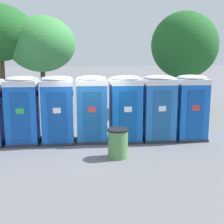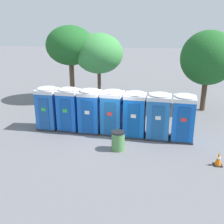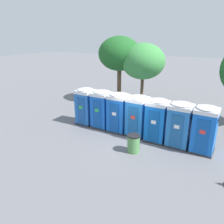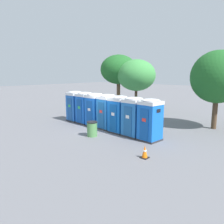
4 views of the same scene
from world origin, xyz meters
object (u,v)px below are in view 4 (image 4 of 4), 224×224
(portapotty_4, at_px, (119,114))
(street_tree_1, at_px, (119,70))
(street_tree_0, at_px, (136,75))
(portapotty_0, at_px, (75,106))
(portapotty_5, at_px, (134,117))
(traffic_cone, at_px, (145,152))
(street_tree_2, at_px, (218,77))
(portapotty_6, at_px, (150,120))
(portapotty_2, at_px, (95,109))
(portapotty_1, at_px, (85,108))
(trash_can, at_px, (92,129))
(portapotty_3, at_px, (107,111))

(portapotty_4, bearing_deg, street_tree_1, 130.08)
(portapotty_4, xyz_separation_m, street_tree_0, (-3.30, 6.65, 2.53))
(portapotty_0, bearing_deg, portapotty_4, -4.33)
(portapotty_5, relative_size, traffic_cone, 3.97)
(portapotty_0, height_order, portapotty_5, same)
(street_tree_2, bearing_deg, portapotty_6, -109.89)
(traffic_cone, bearing_deg, portapotty_5, 134.35)
(portapotty_2, relative_size, street_tree_0, 0.47)
(portapotty_5, distance_m, street_tree_0, 8.53)
(portapotty_2, distance_m, portapotty_6, 5.16)
(portapotty_1, xyz_separation_m, portapotty_6, (6.43, -0.53, 0.00))
(street_tree_0, relative_size, trash_can, 5.55)
(street_tree_1, xyz_separation_m, trash_can, (4.86, -8.46, -3.88))
(street_tree_1, height_order, street_tree_2, street_tree_1)
(portapotty_6, relative_size, street_tree_1, 0.43)
(portapotty_2, distance_m, trash_can, 2.95)
(street_tree_2, relative_size, trash_can, 5.82)
(street_tree_1, bearing_deg, portapotty_1, -74.96)
(portapotty_0, height_order, portapotty_4, same)
(portapotty_1, xyz_separation_m, portapotty_4, (3.85, -0.34, -0.00))
(portapotty_5, bearing_deg, portapotty_6, -4.36)
(trash_can, bearing_deg, portapotty_1, 144.96)
(portapotty_3, relative_size, street_tree_2, 0.45)
(portapotty_0, distance_m, street_tree_1, 6.92)
(trash_can, bearing_deg, portapotty_5, 42.64)
(portapotty_1, xyz_separation_m, street_tree_1, (-1.67, 6.23, 3.09))
(trash_can, bearing_deg, street_tree_0, 107.13)
(portapotty_3, relative_size, portapotty_4, 1.00)
(portapotty_2, relative_size, traffic_cone, 3.97)
(street_tree_1, height_order, trash_can, street_tree_1)
(portapotty_0, distance_m, portapotty_4, 5.16)
(trash_can, bearing_deg, portapotty_3, 106.34)
(portapotty_4, bearing_deg, portapotty_5, -3.92)
(portapotty_3, height_order, street_tree_1, street_tree_1)
(portapotty_6, bearing_deg, street_tree_2, 70.11)
(street_tree_2, bearing_deg, portapotty_2, -144.26)
(portapotty_3, xyz_separation_m, portapotty_6, (3.85, -0.38, -0.00))
(portapotty_5, distance_m, street_tree_2, 6.84)
(portapotty_4, distance_m, street_tree_2, 7.48)
(trash_can, bearing_deg, portapotty_0, 153.00)
(portapotty_4, relative_size, street_tree_0, 0.47)
(portapotty_3, xyz_separation_m, portapotty_5, (2.57, -0.28, -0.00))
(portapotty_0, relative_size, portapotty_6, 1.00)
(street_tree_0, xyz_separation_m, trash_can, (2.63, -8.54, -3.32))
(street_tree_0, bearing_deg, portapotty_1, -95.02)
(street_tree_2, xyz_separation_m, traffic_cone, (-0.69, -8.13, -3.44))
(street_tree_0, distance_m, street_tree_2, 7.99)
(portapotty_5, relative_size, street_tree_1, 0.43)
(portapotty_2, distance_m, street_tree_1, 7.65)
(portapotty_4, distance_m, portapotty_5, 1.29)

